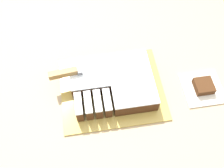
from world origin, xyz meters
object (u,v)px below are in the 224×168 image
(cake, at_px, (113,83))
(brownie, at_px, (204,86))
(cake_board, at_px, (112,89))
(knife, at_px, (77,71))

(cake, relative_size, brownie, 4.42)
(cake_board, bearing_deg, brownie, -8.43)
(knife, height_order, brownie, knife)
(cake_board, xyz_separation_m, brownie, (0.32, -0.05, 0.02))
(brownie, bearing_deg, knife, 167.51)
(cake, height_order, knife, knife)
(cake, distance_m, brownie, 0.32)
(cake_board, distance_m, brownie, 0.33)
(knife, distance_m, brownie, 0.45)
(cake_board, xyz_separation_m, cake, (0.01, 0.00, 0.03))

